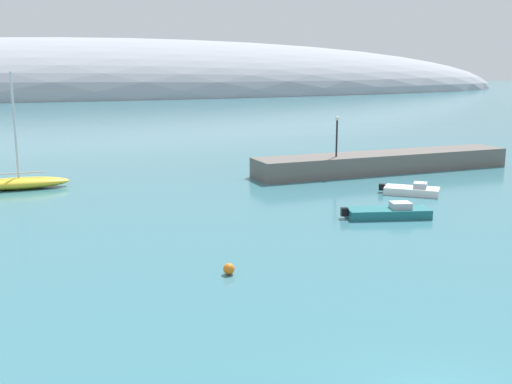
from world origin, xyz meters
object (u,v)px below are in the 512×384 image
object	(u,v)px
mooring_buoy_orange	(229,269)
harbor_lamp_post	(337,131)
motorboat_white_outer	(412,190)
sailboat_yellow_mid_mooring	(19,182)
motorboat_teal_alongside_breakwater	(389,212)

from	to	relation	value
mooring_buoy_orange	harbor_lamp_post	bearing A→B (deg)	50.03
motorboat_white_outer	harbor_lamp_post	distance (m)	9.83
sailboat_yellow_mid_mooring	motorboat_white_outer	size ratio (longest dim) A/B	2.16
motorboat_teal_alongside_breakwater	mooring_buoy_orange	distance (m)	14.42
sailboat_yellow_mid_mooring	mooring_buoy_orange	world-z (taller)	sailboat_yellow_mid_mooring
motorboat_teal_alongside_breakwater	mooring_buoy_orange	bearing A→B (deg)	-137.33
motorboat_teal_alongside_breakwater	motorboat_white_outer	world-z (taller)	motorboat_teal_alongside_breakwater
harbor_lamp_post	motorboat_teal_alongside_breakwater	bearing A→B (deg)	-106.75
mooring_buoy_orange	motorboat_white_outer	bearing A→B (deg)	31.83
motorboat_teal_alongside_breakwater	harbor_lamp_post	distance (m)	15.40
motorboat_teal_alongside_breakwater	sailboat_yellow_mid_mooring	bearing A→B (deg)	155.80
motorboat_teal_alongside_breakwater	motorboat_white_outer	distance (m)	7.76
sailboat_yellow_mid_mooring	motorboat_white_outer	world-z (taller)	sailboat_yellow_mid_mooring
motorboat_white_outer	mooring_buoy_orange	xyz separation A→B (m)	(-18.65, -11.58, -0.05)
motorboat_white_outer	sailboat_yellow_mid_mooring	bearing A→B (deg)	-163.78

